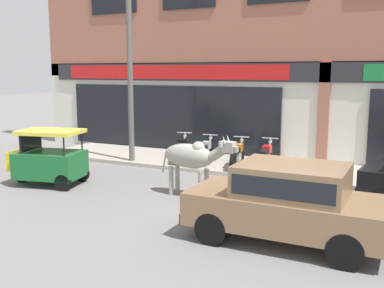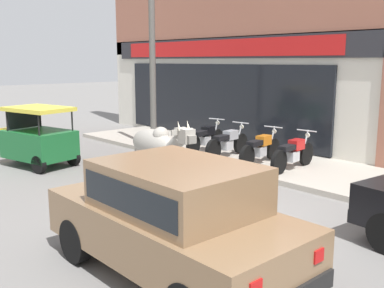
{
  "view_description": "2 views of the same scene",
  "coord_description": "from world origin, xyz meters",
  "px_view_note": "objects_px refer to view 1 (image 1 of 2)",
  "views": [
    {
      "loc": [
        2.5,
        -9.93,
        3.1
      ],
      "look_at": [
        -2.81,
        1.0,
        1.11
      ],
      "focal_mm": 42.0,
      "sensor_mm": 36.0,
      "label": 1
    },
    {
      "loc": [
        4.66,
        -5.51,
        2.66
      ],
      "look_at": [
        -2.45,
        1.0,
        0.87
      ],
      "focal_mm": 42.0,
      "sensor_mm": 36.0,
      "label": 2
    }
  ],
  "objects_px": {
    "motorcycle_1": "(205,152)",
    "utility_pole": "(130,67)",
    "cow": "(192,157)",
    "motorcycle_2": "(237,154)",
    "auto_rickshaw": "(48,161)",
    "motorcycle_0": "(181,149)",
    "motorcycle_3": "(266,156)",
    "car_1": "(288,199)"
  },
  "relations": [
    {
      "from": "cow",
      "to": "utility_pole",
      "type": "bearing_deg",
      "value": 143.08
    },
    {
      "from": "motorcycle_1",
      "to": "car_1",
      "type": "bearing_deg",
      "value": -52.67
    },
    {
      "from": "auto_rickshaw",
      "to": "car_1",
      "type": "bearing_deg",
      "value": -10.71
    },
    {
      "from": "auto_rickshaw",
      "to": "cow",
      "type": "bearing_deg",
      "value": 9.27
    },
    {
      "from": "motorcycle_1",
      "to": "motorcycle_3",
      "type": "distance_m",
      "value": 2.01
    },
    {
      "from": "auto_rickshaw",
      "to": "utility_pole",
      "type": "relative_size",
      "value": 0.34
    },
    {
      "from": "cow",
      "to": "car_1",
      "type": "relative_size",
      "value": 0.59
    },
    {
      "from": "cow",
      "to": "motorcycle_0",
      "type": "bearing_deg",
      "value": 121.46
    },
    {
      "from": "motorcycle_0",
      "to": "car_1",
      "type": "bearing_deg",
      "value": -47.24
    },
    {
      "from": "cow",
      "to": "motorcycle_0",
      "type": "xyz_separation_m",
      "value": [
        -2.06,
        3.37,
        -0.5
      ]
    },
    {
      "from": "car_1",
      "to": "motorcycle_2",
      "type": "xyz_separation_m",
      "value": [
        -2.9,
        5.28,
        -0.31
      ]
    },
    {
      "from": "motorcycle_0",
      "to": "motorcycle_3",
      "type": "relative_size",
      "value": 0.98
    },
    {
      "from": "motorcycle_0",
      "to": "motorcycle_1",
      "type": "height_order",
      "value": "same"
    },
    {
      "from": "car_1",
      "to": "motorcycle_3",
      "type": "bearing_deg",
      "value": 110.49
    },
    {
      "from": "cow",
      "to": "motorcycle_1",
      "type": "relative_size",
      "value": 1.19
    },
    {
      "from": "cow",
      "to": "motorcycle_1",
      "type": "bearing_deg",
      "value": 108.97
    },
    {
      "from": "auto_rickshaw",
      "to": "motorcycle_3",
      "type": "height_order",
      "value": "auto_rickshaw"
    },
    {
      "from": "motorcycle_1",
      "to": "utility_pole",
      "type": "height_order",
      "value": "utility_pole"
    },
    {
      "from": "auto_rickshaw",
      "to": "motorcycle_0",
      "type": "xyz_separation_m",
      "value": [
        2.01,
        4.04,
        -0.15
      ]
    },
    {
      "from": "car_1",
      "to": "motorcycle_0",
      "type": "xyz_separation_m",
      "value": [
        -4.95,
        5.35,
        -0.31
      ]
    },
    {
      "from": "motorcycle_2",
      "to": "utility_pole",
      "type": "xyz_separation_m",
      "value": [
        -3.52,
        -0.64,
        2.71
      ]
    },
    {
      "from": "auto_rickshaw",
      "to": "utility_pole",
      "type": "bearing_deg",
      "value": 80.82
    },
    {
      "from": "cow",
      "to": "motorcycle_1",
      "type": "distance_m",
      "value": 3.5
    },
    {
      "from": "cow",
      "to": "auto_rickshaw",
      "type": "relative_size",
      "value": 1.01
    },
    {
      "from": "motorcycle_2",
      "to": "utility_pole",
      "type": "relative_size",
      "value": 0.29
    },
    {
      "from": "motorcycle_0",
      "to": "motorcycle_3",
      "type": "bearing_deg",
      "value": 0.58
    },
    {
      "from": "motorcycle_0",
      "to": "motorcycle_2",
      "type": "distance_m",
      "value": 2.05
    },
    {
      "from": "cow",
      "to": "motorcycle_3",
      "type": "distance_m",
      "value": 3.55
    },
    {
      "from": "car_1",
      "to": "utility_pole",
      "type": "distance_m",
      "value": 8.28
    },
    {
      "from": "motorcycle_3",
      "to": "motorcycle_0",
      "type": "bearing_deg",
      "value": -179.42
    },
    {
      "from": "motorcycle_1",
      "to": "motorcycle_3",
      "type": "relative_size",
      "value": 1.0
    },
    {
      "from": "cow",
      "to": "auto_rickshaw",
      "type": "xyz_separation_m",
      "value": [
        -4.07,
        -0.66,
        -0.35
      ]
    },
    {
      "from": "motorcycle_3",
      "to": "car_1",
      "type": "bearing_deg",
      "value": -69.51
    },
    {
      "from": "cow",
      "to": "motorcycle_1",
      "type": "height_order",
      "value": "cow"
    },
    {
      "from": "utility_pole",
      "to": "motorcycle_1",
      "type": "bearing_deg",
      "value": 14.56
    },
    {
      "from": "motorcycle_1",
      "to": "motorcycle_2",
      "type": "height_order",
      "value": "same"
    },
    {
      "from": "utility_pole",
      "to": "car_1",
      "type": "bearing_deg",
      "value": -35.83
    },
    {
      "from": "motorcycle_0",
      "to": "motorcycle_3",
      "type": "height_order",
      "value": "same"
    },
    {
      "from": "motorcycle_0",
      "to": "motorcycle_2",
      "type": "relative_size",
      "value": 0.99
    },
    {
      "from": "auto_rickshaw",
      "to": "motorcycle_0",
      "type": "height_order",
      "value": "auto_rickshaw"
    },
    {
      "from": "car_1",
      "to": "motorcycle_2",
      "type": "relative_size",
      "value": 2.01
    },
    {
      "from": "motorcycle_0",
      "to": "utility_pole",
      "type": "xyz_separation_m",
      "value": [
        -1.47,
        -0.72,
        2.71
      ]
    }
  ]
}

